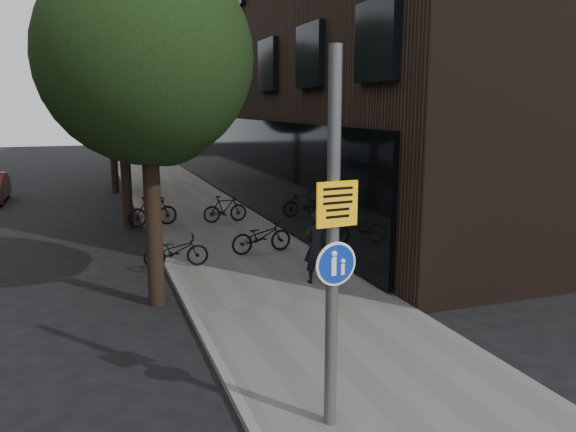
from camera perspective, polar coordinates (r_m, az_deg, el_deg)
name	(u,v)px	position (r m, az deg, el deg)	size (l,w,h in m)	color
ground	(353,376)	(9.55, 6.65, -15.86)	(120.00, 120.00, 0.00)	black
sidewalk	(225,238)	(18.57, -6.40, -2.24)	(4.50, 60.00, 0.12)	#66635E
curb_edge	(156,243)	(18.20, -13.31, -2.73)	(0.15, 60.00, 0.13)	slate
building_right_dark_brick	(319,19)	(32.41, 3.12, 19.38)	(12.00, 40.00, 18.00)	black
street_tree_near	(149,67)	(12.34, -13.95, 14.45)	(4.40, 4.40, 7.50)	black
street_tree_mid	(123,83)	(20.80, -16.45, 12.84)	(5.00, 5.00, 7.80)	black
street_tree_far	(111,90)	(29.78, -17.53, 12.12)	(5.00, 5.00, 7.80)	black
signpost	(333,244)	(7.13, 4.55, -2.81)	(0.57, 0.16, 4.93)	#595B5E
pedestrian	(316,247)	(13.48, 2.87, -3.17)	(0.64, 0.42, 1.76)	black
parked_bike_facade_near	(261,236)	(16.32, -2.71, -2.07)	(0.64, 1.85, 0.97)	black
parked_bike_facade_far	(225,209)	(20.76, -6.41, 0.74)	(0.46, 1.64, 0.99)	black
parked_bike_curb_near	(176,251)	(15.14, -11.30, -3.48)	(0.59, 1.69, 0.89)	black
parked_bike_curb_far	(152,211)	(20.50, -13.62, 0.48)	(0.50, 1.78, 1.07)	black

